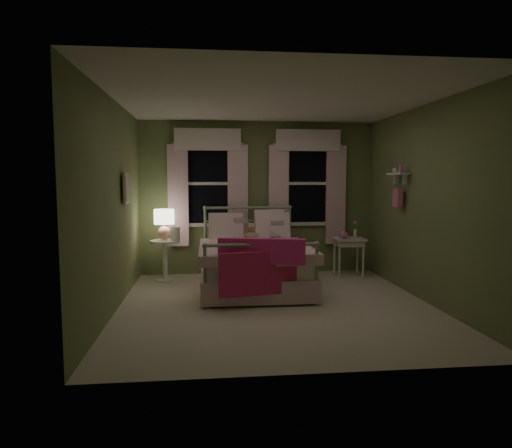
{
  "coord_description": "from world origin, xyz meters",
  "views": [
    {
      "loc": [
        -0.87,
        -5.69,
        1.62
      ],
      "look_at": [
        -0.19,
        0.59,
        1.0
      ],
      "focal_mm": 32.0,
      "sensor_mm": 36.0,
      "label": 1
    }
  ],
  "objects": [
    {
      "name": "book_left",
      "position": [
        -0.47,
        1.11,
        0.96
      ],
      "size": [
        0.22,
        0.15,
        0.26
      ],
      "primitive_type": "imported",
      "rotation": [
        1.22,
        0.0,
        -0.17
      ],
      "color": "beige",
      "rests_on": "child_left"
    },
    {
      "name": "pink_toy",
      "position": [
        1.37,
        1.6,
        0.71
      ],
      "size": [
        0.14,
        0.18,
        0.14
      ],
      "color": "pink",
      "rests_on": "nightstand_right"
    },
    {
      "name": "wall_shelf",
      "position": [
        1.9,
        0.7,
        1.52
      ],
      "size": [
        0.15,
        0.5,
        0.6
      ],
      "color": "white",
      "rests_on": "room_shell"
    },
    {
      "name": "nightstand_right",
      "position": [
        1.47,
        1.61,
        0.55
      ],
      "size": [
        0.5,
        0.4,
        0.64
      ],
      "color": "white",
      "rests_on": "ground"
    },
    {
      "name": "book_right",
      "position": [
        0.09,
        1.11,
        0.92
      ],
      "size": [
        0.21,
        0.14,
        0.26
      ],
      "primitive_type": "imported",
      "rotation": [
        1.22,
        0.0,
        -0.13
      ],
      "color": "beige",
      "rests_on": "child_right"
    },
    {
      "name": "bed",
      "position": [
        -0.19,
        0.92,
        0.38
      ],
      "size": [
        1.58,
        2.04,
        1.18
      ],
      "color": "white",
      "rests_on": "ground"
    },
    {
      "name": "table_lamp",
      "position": [
        -1.55,
        1.64,
        0.95
      ],
      "size": [
        0.32,
        0.32,
        0.48
      ],
      "color": "#FFAC96",
      "rests_on": "nightstand_left"
    },
    {
      "name": "book_nightstand",
      "position": [
        -1.45,
        1.56,
        0.66
      ],
      "size": [
        0.23,
        0.27,
        0.02
      ],
      "primitive_type": "imported",
      "rotation": [
        0.0,
        0.0,
        -0.36
      ],
      "color": "beige",
      "rests_on": "nightstand_left"
    },
    {
      "name": "window_right",
      "position": [
        0.85,
        2.03,
        1.62
      ],
      "size": [
        1.34,
        0.13,
        1.96
      ],
      "color": "black",
      "rests_on": "room_shell"
    },
    {
      "name": "pink_throw",
      "position": [
        -0.19,
        -0.09,
        0.61
      ],
      "size": [
        1.1,
        0.36,
        0.71
      ],
      "color": "#F63092",
      "rests_on": "bed"
    },
    {
      "name": "child_right",
      "position": [
        0.09,
        1.36,
        0.93
      ],
      "size": [
        0.41,
        0.35,
        0.72
      ],
      "primitive_type": "imported",
      "rotation": [
        0.0,
        0.0,
        3.4
      ],
      "color": "#F7D1DD",
      "rests_on": "bed"
    },
    {
      "name": "window_left",
      "position": [
        -0.85,
        2.03,
        1.62
      ],
      "size": [
        1.34,
        0.13,
        1.96
      ],
      "color": "black",
      "rests_on": "room_shell"
    },
    {
      "name": "child_left",
      "position": [
        -0.47,
        1.36,
        0.93
      ],
      "size": [
        0.29,
        0.21,
        0.73
      ],
      "primitive_type": "imported",
      "rotation": [
        0.0,
        0.0,
        3.0
      ],
      "color": "#F7D1DD",
      "rests_on": "bed"
    },
    {
      "name": "framed_picture",
      "position": [
        -1.95,
        0.6,
        1.5
      ],
      "size": [
        0.03,
        0.32,
        0.42
      ],
      "color": "beige",
      "rests_on": "room_shell"
    },
    {
      "name": "teddy_bear",
      "position": [
        -0.19,
        1.2,
        0.79
      ],
      "size": [
        0.23,
        0.19,
        0.31
      ],
      "color": "tan",
      "rests_on": "bed"
    },
    {
      "name": "room_shell",
      "position": [
        0.0,
        0.0,
        1.3
      ],
      "size": [
        4.2,
        4.2,
        4.2
      ],
      "color": "beige",
      "rests_on": "ground"
    },
    {
      "name": "nightstand_left",
      "position": [
        -1.55,
        1.64,
        0.42
      ],
      "size": [
        0.46,
        0.46,
        0.65
      ],
      "color": "white",
      "rests_on": "ground"
    },
    {
      "name": "bud_vase",
      "position": [
        1.59,
        1.66,
        0.79
      ],
      "size": [
        0.06,
        0.06,
        0.28
      ],
      "color": "white",
      "rests_on": "nightstand_right"
    }
  ]
}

